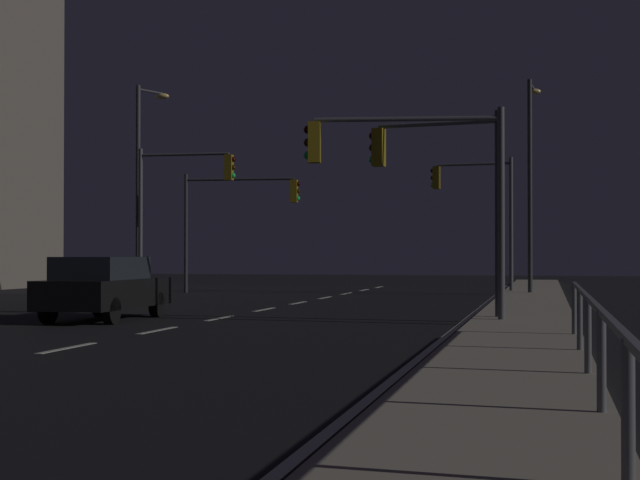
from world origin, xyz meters
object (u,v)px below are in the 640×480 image
(traffic_light_overhead_east, at_px, (180,192))
(traffic_light_near_right, at_px, (439,174))
(traffic_light_mid_right, at_px, (476,198))
(traffic_light_far_right, at_px, (410,168))
(car, at_px, (104,287))
(traffic_light_mid_left, at_px, (237,207))
(street_lamp_median, at_px, (142,172))
(street_lamp_corner, at_px, (531,167))

(traffic_light_overhead_east, bearing_deg, traffic_light_near_right, -44.22)
(traffic_light_mid_right, distance_m, traffic_light_far_right, 18.43)
(traffic_light_far_right, height_order, traffic_light_near_right, traffic_light_near_right)
(car, bearing_deg, traffic_light_far_right, 0.95)
(traffic_light_mid_left, xyz_separation_m, traffic_light_near_right, (10.20, -15.35, -0.02))
(traffic_light_mid_right, relative_size, street_lamp_median, 0.67)
(traffic_light_mid_left, relative_size, traffic_light_near_right, 1.02)
(traffic_light_mid_left, relative_size, street_lamp_median, 0.62)
(traffic_light_mid_right, relative_size, street_lamp_corner, 0.66)
(traffic_light_mid_right, distance_m, street_lamp_median, 13.73)
(car, distance_m, traffic_light_mid_right, 20.39)
(traffic_light_overhead_east, bearing_deg, traffic_light_mid_right, 30.75)
(traffic_light_near_right, relative_size, street_lamp_median, 0.60)
(traffic_light_mid_right, relative_size, traffic_light_near_right, 1.11)
(traffic_light_near_right, relative_size, street_lamp_corner, 0.59)
(traffic_light_overhead_east, bearing_deg, car, -77.15)
(traffic_light_far_right, bearing_deg, traffic_light_mid_right, 89.23)
(traffic_light_overhead_east, relative_size, street_lamp_corner, 0.68)
(car, distance_m, street_lamp_corner, 20.19)
(street_lamp_corner, relative_size, street_lamp_median, 1.02)
(traffic_light_mid_right, distance_m, traffic_light_overhead_east, 12.38)
(traffic_light_far_right, relative_size, street_lamp_median, 0.60)
(traffic_light_overhead_east, relative_size, traffic_light_mid_left, 1.12)
(traffic_light_overhead_east, relative_size, street_lamp_median, 0.69)
(traffic_light_overhead_east, xyz_separation_m, street_lamp_corner, (12.88, 4.74, 1.11))
(car, xyz_separation_m, traffic_light_mid_right, (7.86, 18.55, 3.16))
(street_lamp_corner, bearing_deg, traffic_light_mid_right, 144.55)
(traffic_light_overhead_east, relative_size, traffic_light_far_right, 1.16)
(traffic_light_mid_left, bearing_deg, traffic_light_mid_right, 9.20)
(street_lamp_median, bearing_deg, car, -70.26)
(traffic_light_mid_left, distance_m, street_lamp_median, 4.92)
(car, xyz_separation_m, street_lamp_corner, (10.09, 16.96, 4.25))
(traffic_light_mid_right, distance_m, traffic_light_mid_left, 10.06)
(traffic_light_mid_right, height_order, traffic_light_far_right, traffic_light_mid_right)
(street_lamp_corner, bearing_deg, traffic_light_far_right, -98.39)
(traffic_light_mid_right, distance_m, street_lamp_corner, 2.95)
(traffic_light_near_right, bearing_deg, street_lamp_corner, 82.72)
(traffic_light_overhead_east, bearing_deg, traffic_light_mid_left, 81.38)
(car, height_order, traffic_light_mid_right, traffic_light_mid_right)
(traffic_light_far_right, xyz_separation_m, traffic_light_mid_left, (-9.68, 16.81, 0.00))
(street_lamp_corner, height_order, street_lamp_median, street_lamp_corner)
(street_lamp_median, bearing_deg, traffic_light_mid_right, 24.29)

